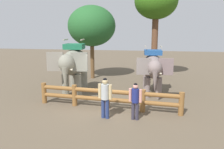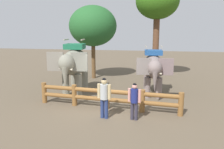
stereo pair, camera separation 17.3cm
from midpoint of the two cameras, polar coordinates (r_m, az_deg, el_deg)
name	(u,v)px [view 2 (the right image)]	position (r m, az deg, el deg)	size (l,w,h in m)	color
ground_plane	(108,107)	(11.07, -0.59, -8.22)	(60.00, 60.00, 0.00)	brown
log_fence	(107,96)	(10.65, -0.85, -5.59)	(6.95, 0.84, 1.05)	brown
elephant_near_left	(74,64)	(13.02, -9.24, 2.74)	(2.12, 3.74, 3.18)	gray
elephant_center	(153,68)	(12.88, 10.82, 1.66)	(1.87, 3.29, 2.81)	slate
tourist_woman_in_black	(134,99)	(9.32, 6.25, -6.19)	(0.55, 0.36, 1.58)	#322F3E
tourist_man_in_blue	(104,95)	(9.41, -1.48, -5.28)	(0.61, 0.40, 1.76)	navy
tree_far_left	(93,26)	(17.11, -4.59, 12.18)	(3.55, 3.55, 5.48)	brown
tree_back_center	(157,2)	(17.59, 11.78, 17.57)	(3.19, 3.19, 7.16)	brown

